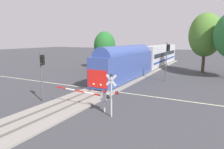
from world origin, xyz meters
The scene contains 11 objects.
ground_plane centered at (0.00, 0.00, 0.00)m, with size 220.00×220.00×0.00m, color #3D3D42.
road_centre_stripe centered at (0.00, 0.00, 0.00)m, with size 44.00×0.20×0.01m.
railway_track centered at (0.00, 0.00, 0.10)m, with size 4.40×80.00×0.32m.
commuter_train centered at (0.00, 17.53, 2.78)m, with size 3.04×40.77×5.16m.
crossing_gate_near centered at (3.38, -6.67, 1.42)m, with size 6.03×0.40×1.80m.
crossing_signal_mast centered at (5.13, -7.40, 2.26)m, with size 1.36×0.44×3.69m.
crossing_gate_far centered at (-3.47, 6.67, 1.39)m, with size 5.65×0.40×1.80m.
traffic_signal_median centered at (-2.95, -7.10, 3.47)m, with size 0.53×0.38×5.17m.
traffic_signal_far_side centered at (5.97, 8.99, 3.98)m, with size 0.53×0.38×5.95m.
oak_behind_train centered at (-9.34, 16.75, 4.93)m, with size 4.69×4.69×8.09m.
oak_far_right centered at (10.33, 20.46, 7.18)m, with size 5.99×5.99×11.28m.
Camera 1 is at (12.59, -21.38, 6.40)m, focal length 32.00 mm.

